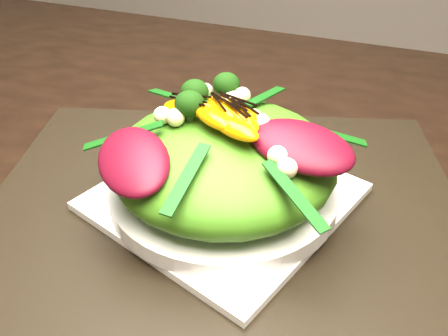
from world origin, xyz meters
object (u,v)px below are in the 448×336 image
(lettuce_mound, at_px, (224,159))
(salad_bowl, at_px, (224,187))
(placemat, at_px, (224,201))
(dining_table, at_px, (199,166))
(plate_base, at_px, (224,196))
(orange_segment, at_px, (227,109))

(lettuce_mound, bearing_deg, salad_bowl, 90.00)
(placemat, distance_m, salad_bowl, 0.02)
(dining_table, bearing_deg, lettuce_mound, -50.82)
(salad_bowl, relative_size, lettuce_mound, 1.05)
(placemat, xyz_separation_m, lettuce_mound, (0.00, 0.00, 0.05))
(dining_table, xyz_separation_m, lettuce_mound, (0.06, -0.08, 0.08))
(dining_table, relative_size, placemat, 3.22)
(salad_bowl, height_order, lettuce_mound, lettuce_mound)
(placemat, height_order, plate_base, plate_base)
(dining_table, distance_m, plate_base, 0.11)
(dining_table, bearing_deg, plate_base, -50.82)
(dining_table, distance_m, lettuce_mound, 0.13)
(lettuce_mound, xyz_separation_m, orange_segment, (-0.00, 0.02, 0.04))
(placemat, bearing_deg, dining_table, 129.18)
(dining_table, xyz_separation_m, salad_bowl, (0.06, -0.08, 0.04))
(placemat, relative_size, orange_segment, 8.98)
(plate_base, bearing_deg, lettuce_mound, 90.00)
(dining_table, relative_size, plate_base, 7.01)
(dining_table, height_order, plate_base, dining_table)
(plate_base, distance_m, lettuce_mound, 0.05)
(placemat, bearing_deg, plate_base, 0.00)
(dining_table, relative_size, orange_segment, 28.94)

